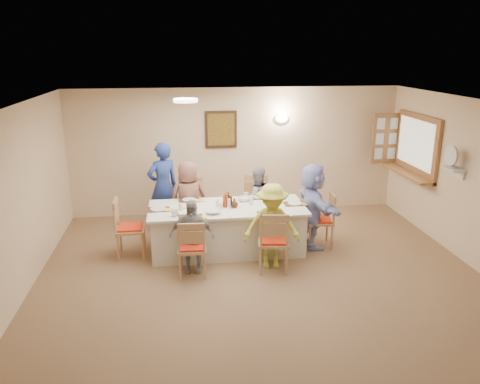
{
  "coord_description": "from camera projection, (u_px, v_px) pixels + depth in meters",
  "views": [
    {
      "loc": [
        -1.13,
        -5.55,
        3.2
      ],
      "look_at": [
        -0.2,
        1.4,
        1.05
      ],
      "focal_mm": 35.0,
      "sensor_mm": 36.0,
      "label": 1
    }
  ],
  "objects": [
    {
      "name": "ground",
      "position": [
        268.0,
        295.0,
        6.33
      ],
      "size": [
        7.0,
        7.0,
        0.0
      ],
      "primitive_type": "plane",
      "color": "olive"
    },
    {
      "name": "room_walls",
      "position": [
        270.0,
        188.0,
        5.89
      ],
      "size": [
        7.0,
        7.0,
        7.0
      ],
      "color": "beige",
      "rests_on": "ground"
    },
    {
      "name": "wall_picture",
      "position": [
        221.0,
        129.0,
        9.08
      ],
      "size": [
        0.62,
        0.05,
        0.72
      ],
      "color": "#351D12",
      "rests_on": "room_walls"
    },
    {
      "name": "wall_sconce",
      "position": [
        282.0,
        118.0,
        9.15
      ],
      "size": [
        0.26,
        0.09,
        0.18
      ],
      "primitive_type": "ellipsoid",
      "color": "white",
      "rests_on": "room_walls"
    },
    {
      "name": "ceiling_light",
      "position": [
        186.0,
        100.0,
        6.91
      ],
      "size": [
        0.36,
        0.36,
        0.05
      ],
      "primitive_type": "cylinder",
      "color": "white",
      "rests_on": "room_walls"
    },
    {
      "name": "serving_hatch",
      "position": [
        417.0,
        146.0,
        8.58
      ],
      "size": [
        0.06,
        1.5,
        1.15
      ],
      "primitive_type": "cube",
      "color": "#9D6239",
      "rests_on": "room_walls"
    },
    {
      "name": "hatch_sill",
      "position": [
        408.0,
        173.0,
        8.71
      ],
      "size": [
        0.3,
        1.5,
        0.05
      ],
      "primitive_type": "cube",
      "color": "#9D6239",
      "rests_on": "room_walls"
    },
    {
      "name": "shutter_door",
      "position": [
        386.0,
        138.0,
        9.26
      ],
      "size": [
        0.55,
        0.04,
        1.0
      ],
      "primitive_type": "cube",
      "color": "#9D6239",
      "rests_on": "room_walls"
    },
    {
      "name": "fan_shelf",
      "position": [
        454.0,
        169.0,
        7.31
      ],
      "size": [
        0.22,
        0.36,
        0.03
      ],
      "primitive_type": "cube",
      "color": "white",
      "rests_on": "room_walls"
    },
    {
      "name": "desk_fan",
      "position": [
        453.0,
        160.0,
        7.27
      ],
      "size": [
        0.3,
        0.3,
        0.28
      ],
      "primitive_type": null,
      "color": "#A5A5A8",
      "rests_on": "fan_shelf"
    },
    {
      "name": "dining_table",
      "position": [
        227.0,
        229.0,
        7.65
      ],
      "size": [
        2.52,
        1.07,
        0.76
      ],
      "primitive_type": "cube",
      "color": "silver",
      "rests_on": "ground"
    },
    {
      "name": "chair_back_left",
      "position": [
        189.0,
        207.0,
        8.3
      ],
      "size": [
        0.57,
        0.57,
        1.02
      ],
      "primitive_type": null,
      "rotation": [
        0.0,
        0.0,
        -0.2
      ],
      "color": "tan",
      "rests_on": "ground"
    },
    {
      "name": "chair_back_right",
      "position": [
        256.0,
        205.0,
        8.45
      ],
      "size": [
        0.56,
        0.56,
        1.01
      ],
      "primitive_type": null,
      "rotation": [
        0.0,
        0.0,
        -0.18
      ],
      "color": "tan",
      "rests_on": "ground"
    },
    {
      "name": "chair_front_left",
      "position": [
        192.0,
        247.0,
        6.8
      ],
      "size": [
        0.45,
        0.45,
        0.88
      ],
      "primitive_type": null,
      "rotation": [
        0.0,
        0.0,
        3.09
      ],
      "color": "tan",
      "rests_on": "ground"
    },
    {
      "name": "chair_front_right",
      "position": [
        273.0,
        240.0,
        6.94
      ],
      "size": [
        0.52,
        0.52,
        0.96
      ],
      "primitive_type": null,
      "rotation": [
        0.0,
        0.0,
        3.0
      ],
      "color": "tan",
      "rests_on": "ground"
    },
    {
      "name": "chair_left_end",
      "position": [
        130.0,
        227.0,
        7.42
      ],
      "size": [
        0.46,
        0.46,
        0.97
      ],
      "primitive_type": null,
      "rotation": [
        0.0,
        0.0,
        1.57
      ],
      "color": "tan",
      "rests_on": "ground"
    },
    {
      "name": "chair_right_end",
      "position": [
        319.0,
        220.0,
        7.82
      ],
      "size": [
        0.48,
        0.48,
        0.93
      ],
      "primitive_type": null,
      "rotation": [
        0.0,
        0.0,
        -1.66
      ],
      "color": "tan",
      "rests_on": "ground"
    },
    {
      "name": "diner_back_left",
      "position": [
        189.0,
        200.0,
        8.13
      ],
      "size": [
        0.82,
        0.66,
        1.38
      ],
      "primitive_type": "imported",
      "rotation": [
        0.0,
        0.0,
        3.31
      ],
      "color": "brown",
      "rests_on": "ground"
    },
    {
      "name": "diner_back_right",
      "position": [
        257.0,
        200.0,
        8.3
      ],
      "size": [
        0.73,
        0.64,
        1.24
      ],
      "primitive_type": "imported",
      "rotation": [
        0.0,
        0.0,
        3.28
      ],
      "color": "#92929D",
      "rests_on": "ground"
    },
    {
      "name": "diner_front_left",
      "position": [
        192.0,
        236.0,
        6.88
      ],
      "size": [
        0.74,
        0.47,
        1.13
      ],
      "primitive_type": "imported",
      "rotation": [
        0.0,
        0.0,
        -0.15
      ],
      "color": "#9E9E9E",
      "rests_on": "ground"
    },
    {
      "name": "diner_front_right",
      "position": [
        272.0,
        226.0,
        7.0
      ],
      "size": [
        0.96,
        0.68,
        1.31
      ],
      "primitive_type": "imported",
      "rotation": [
        0.0,
        0.0,
        -0.11
      ],
      "color": "#CED646",
      "rests_on": "ground"
    },
    {
      "name": "diner_right_end",
      "position": [
        312.0,
        206.0,
        7.73
      ],
      "size": [
        1.44,
        0.76,
        1.43
      ],
      "primitive_type": "imported",
      "rotation": [
        0.0,
        0.0,
        1.7
      ],
      "color": "#A9B3F8",
      "rests_on": "ground"
    },
    {
      "name": "caregiver",
      "position": [
        163.0,
        186.0,
        8.48
      ],
      "size": [
        0.91,
        0.87,
        1.62
      ],
      "primitive_type": "imported",
      "rotation": [
        0.0,
        0.0,
        3.62
      ],
      "color": "#284197",
      "rests_on": "ground"
    },
    {
      "name": "placemat_fl",
      "position": [
        191.0,
        217.0,
        7.06
      ],
      "size": [
        0.37,
        0.27,
        0.01
      ],
      "primitive_type": "cube",
      "color": "#472B19",
      "rests_on": "dining_table"
    },
    {
      "name": "plate_fl",
      "position": [
        191.0,
        217.0,
        7.06
      ],
      "size": [
        0.22,
        0.22,
        0.01
      ],
      "primitive_type": "cylinder",
      "color": "white",
      "rests_on": "dining_table"
    },
    {
      "name": "napkin_fl",
      "position": [
        203.0,
        217.0,
        7.04
      ],
      "size": [
        0.13,
        0.13,
        0.01
      ],
      "primitive_type": "cube",
      "color": "yellow",
      "rests_on": "dining_table"
    },
    {
      "name": "placemat_fr",
      "position": [
        269.0,
        214.0,
        7.22
      ],
      "size": [
        0.34,
        0.25,
        0.01
      ],
      "primitive_type": "cube",
      "color": "#472B19",
      "rests_on": "dining_table"
    },
    {
      "name": "plate_fr",
      "position": [
        269.0,
        213.0,
        7.21
      ],
      "size": [
        0.22,
        0.22,
        0.01
      ],
      "primitive_type": "cylinder",
      "color": "white",
      "rests_on": "dining_table"
    },
    {
      "name": "napkin_fr",
      "position": [
        281.0,
        214.0,
        7.19
      ],
      "size": [
        0.14,
        0.14,
        0.01
      ],
      "primitive_type": "cube",
      "color": "yellow",
      "rests_on": "dining_table"
    },
    {
      "name": "placemat_bl",
      "position": [
        189.0,
        200.0,
        7.86
      ],
      "size": [
        0.36,
        0.26,
        0.01
      ],
      "primitive_type": "cube",
      "color": "#472B19",
      "rests_on": "dining_table"
    },
    {
      "name": "plate_bl",
      "position": [
        189.0,
        200.0,
        7.86
      ],
      "size": [
        0.23,
        0.23,
        0.01
      ],
      "primitive_type": "cylinder",
      "color": "white",
      "rests_on": "dining_table"
    },
    {
      "name": "napkin_bl",
      "position": [
        200.0,
        200.0,
        7.83
      ],
      "size": [
        0.14,
        0.14,
        0.01
      ],
      "primitive_type": "cube",
      "color": "yellow",
      "rests_on": "dining_table"
    },
    {
      "name": "placemat_br",
      "position": [
        259.0,
        197.0,
        8.01
      ],
      "size": [
        0.37,
        0.28,
        0.01
      ],
      "primitive_type": "cube",
      "color": "#472B19",
      "rests_on": "dining_table"
    },
    {
      "name": "plate_br",
      "position": [
        259.0,
        197.0,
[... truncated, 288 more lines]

